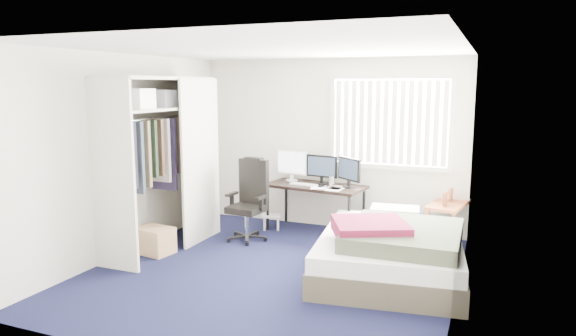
# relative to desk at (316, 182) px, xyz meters

# --- Properties ---
(ground) EXTENTS (4.20, 4.20, 0.00)m
(ground) POSITION_rel_desk_xyz_m (0.08, -1.75, -0.73)
(ground) COLOR black
(ground) RESTS_ON ground
(room_shell) EXTENTS (4.20, 4.20, 4.20)m
(room_shell) POSITION_rel_desk_xyz_m (0.08, -1.75, 0.78)
(room_shell) COLOR silver
(room_shell) RESTS_ON ground
(window_assembly) EXTENTS (1.72, 0.09, 1.32)m
(window_assembly) POSITION_rel_desk_xyz_m (0.98, 0.29, 0.87)
(window_assembly) COLOR white
(window_assembly) RESTS_ON ground
(closet) EXTENTS (0.64, 1.84, 2.22)m
(closet) POSITION_rel_desk_xyz_m (-1.59, -1.49, 0.62)
(closet) COLOR beige
(closet) RESTS_ON ground
(desk) EXTENTS (1.48, 0.84, 1.15)m
(desk) POSITION_rel_desk_xyz_m (0.00, 0.00, 0.00)
(desk) COLOR black
(desk) RESTS_ON ground
(office_chair) EXTENTS (0.58, 0.58, 1.13)m
(office_chair) POSITION_rel_desk_xyz_m (-0.74, -0.70, -0.30)
(office_chair) COLOR black
(office_chair) RESTS_ON ground
(footstool) EXTENTS (0.33, 0.30, 0.22)m
(footstool) POSITION_rel_desk_xyz_m (-0.65, -0.16, -0.56)
(footstool) COLOR white
(footstool) RESTS_ON ground
(nightstand) EXTENTS (0.54, 0.88, 0.74)m
(nightstand) POSITION_rel_desk_xyz_m (1.83, 0.09, -0.24)
(nightstand) COLOR brown
(nightstand) RESTS_ON ground
(bed) EXTENTS (1.80, 2.25, 0.68)m
(bed) POSITION_rel_desk_xyz_m (1.35, -1.31, -0.44)
(bed) COLOR #433D30
(bed) RESTS_ON ground
(pine_box) EXTENTS (0.49, 0.40, 0.33)m
(pine_box) POSITION_rel_desk_xyz_m (-1.57, -1.71, -0.57)
(pine_box) COLOR #A07850
(pine_box) RESTS_ON ground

